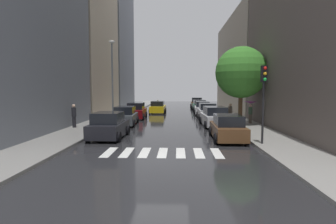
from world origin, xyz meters
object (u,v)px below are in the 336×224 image
at_px(parked_car_right_third, 207,111).
at_px(taxi_midroad, 158,107).
at_px(parked_car_right_second, 214,117).
at_px(parked_car_right_fourth, 202,108).
at_px(parked_car_left_nearest, 109,126).
at_px(street_tree_right, 241,73).
at_px(parked_car_left_second, 125,116).
at_px(lamp_post_left, 112,75).
at_px(parked_car_right_fifth, 199,106).
at_px(parked_car_right_nearest, 228,128).
at_px(parked_car_left_third, 136,111).
at_px(pedestrian_foreground, 251,107).
at_px(parked_car_right_sixth, 197,103).
at_px(pedestrian_near_tree, 230,113).
at_px(pedestrian_by_kerb, 74,115).
at_px(traffic_light_right_corner, 264,87).

bearing_deg(parked_car_right_third, taxi_midroad, 41.32).
xyz_separation_m(parked_car_right_second, parked_car_right_fourth, (-0.03, 11.24, -0.02)).
bearing_deg(parked_car_left_nearest, street_tree_right, -55.77).
relative_size(parked_car_left_second, parked_car_right_fourth, 0.96).
bearing_deg(lamp_post_left, parked_car_right_fifth, 56.45).
bearing_deg(parked_car_right_nearest, taxi_midroad, 17.68).
xyz_separation_m(taxi_midroad, street_tree_right, (8.10, -12.04, 3.84)).
height_order(parked_car_right_third, parked_car_right_fourth, parked_car_right_third).
bearing_deg(parked_car_right_fourth, lamp_post_left, 133.86).
height_order(parked_car_left_second, parked_car_right_third, parked_car_right_third).
distance_m(parked_car_left_third, pedestrian_foreground, 11.91).
bearing_deg(pedestrian_foreground, parked_car_right_sixth, 55.71).
bearing_deg(taxi_midroad, parked_car_left_nearest, 175.28).
xyz_separation_m(pedestrian_near_tree, pedestrian_by_kerb, (-12.91, -3.33, 0.05)).
relative_size(parked_car_right_nearest, pedestrian_by_kerb, 2.36).
xyz_separation_m(parked_car_left_third, parked_car_right_sixth, (7.66, 17.38, 0.01)).
height_order(parked_car_right_fifth, parked_car_right_sixth, parked_car_right_sixth).
bearing_deg(parked_car_right_second, parked_car_left_third, 50.37).
height_order(parked_car_right_fifth, taxi_midroad, taxi_midroad).
relative_size(parked_car_left_third, parked_car_right_nearest, 1.01).
relative_size(parked_car_left_second, parked_car_left_third, 0.97).
bearing_deg(parked_car_right_sixth, pedestrian_foreground, -170.56).
xyz_separation_m(parked_car_right_sixth, traffic_light_right_corner, (1.51, -31.26, 2.46)).
relative_size(parked_car_left_third, parked_car_right_fourth, 0.99).
distance_m(parked_car_right_third, pedestrian_foreground, 5.95).
distance_m(parked_car_right_second, parked_car_right_sixth, 23.12).
bearing_deg(parked_car_left_third, parked_car_left_nearest, 179.24).
xyz_separation_m(parked_car_left_third, taxi_midroad, (1.82, 6.84, -0.05)).
distance_m(parked_car_right_second, lamp_post_left, 10.52).
bearing_deg(parked_car_right_nearest, parked_car_left_third, 32.97).
bearing_deg(parked_car_right_sixth, parked_car_left_nearest, 166.20).
height_order(parked_car_right_third, pedestrian_by_kerb, pedestrian_by_kerb).
xyz_separation_m(parked_car_right_sixth, pedestrian_near_tree, (1.51, -21.97, 0.26)).
bearing_deg(parked_car_right_fifth, parked_car_right_fourth, 178.06).
distance_m(parked_car_right_second, street_tree_right, 4.49).
xyz_separation_m(parked_car_right_fifth, parked_car_right_sixth, (0.00, 6.03, 0.07)).
xyz_separation_m(parked_car_left_nearest, pedestrian_by_kerb, (-3.75, 3.79, 0.34)).
relative_size(parked_car_left_nearest, parked_car_right_nearest, 0.94).
height_order(parked_car_left_nearest, pedestrian_by_kerb, pedestrian_by_kerb).
distance_m(pedestrian_foreground, lamp_post_left, 13.20).
bearing_deg(parked_car_right_second, taxi_midroad, 22.10).
bearing_deg(parked_car_right_sixth, traffic_light_right_corner, -176.30).
relative_size(street_tree_right, lamp_post_left, 0.87).
relative_size(parked_car_right_third, pedestrian_near_tree, 2.50).
height_order(parked_car_right_nearest, traffic_light_right_corner, traffic_light_right_corner).
xyz_separation_m(parked_car_right_second, traffic_light_right_corner, (1.56, -8.15, 2.49)).
xyz_separation_m(parked_car_left_second, pedestrian_by_kerb, (-3.58, -2.62, 0.35)).
height_order(parked_car_right_fifth, pedestrian_by_kerb, pedestrian_by_kerb).
bearing_deg(pedestrian_by_kerb, parked_car_left_third, 178.13).
relative_size(parked_car_left_third, parked_car_right_second, 0.92).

